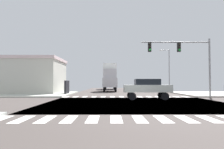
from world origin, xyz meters
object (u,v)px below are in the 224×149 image
object	(u,v)px
traffic_signal_mast	(183,53)
box_truck_leading_1	(110,77)
street_lamp	(168,66)
bank_building	(5,76)
box_truck_trailing_2	(110,78)
sedan_queued_2	(147,87)

from	to	relation	value
traffic_signal_mast	box_truck_leading_1	size ratio (longest dim) A/B	1.04
traffic_signal_mast	street_lamp	xyz separation A→B (m)	(2.09, 14.08, -0.32)
street_lamp	bank_building	bearing A→B (deg)	-166.12
street_lamp	box_truck_trailing_2	world-z (taller)	street_lamp
street_lamp	sedan_queued_2	distance (m)	18.92
street_lamp	box_truck_trailing_2	bearing A→B (deg)	129.01
bank_building	sedan_queued_2	world-z (taller)	bank_building
traffic_signal_mast	box_truck_trailing_2	xyz separation A→B (m)	(-7.86, 26.36, -2.14)
traffic_signal_mast	bank_building	size ratio (longest dim) A/B	0.42
traffic_signal_mast	sedan_queued_2	size ratio (longest dim) A/B	1.74
bank_building	sedan_queued_2	bearing A→B (deg)	-31.47
sedan_queued_2	box_truck_trailing_2	distance (m)	29.96
traffic_signal_mast	sedan_queued_2	bearing A→B (deg)	-142.70
sedan_queued_2	box_truck_leading_1	bearing A→B (deg)	-169.35
traffic_signal_mast	bank_building	bearing A→B (deg)	160.92
box_truck_leading_1	box_truck_trailing_2	size ratio (longest dim) A/B	1.00
street_lamp	sedan_queued_2	size ratio (longest dim) A/B	1.68
street_lamp	box_truck_trailing_2	distance (m)	15.90
bank_building	sedan_queued_2	size ratio (longest dim) A/B	4.12
traffic_signal_mast	street_lamp	world-z (taller)	street_lamp
traffic_signal_mast	street_lamp	bearing A→B (deg)	81.57
traffic_signal_mast	box_truck_leading_1	xyz separation A→B (m)	(-7.86, 14.86, -2.14)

